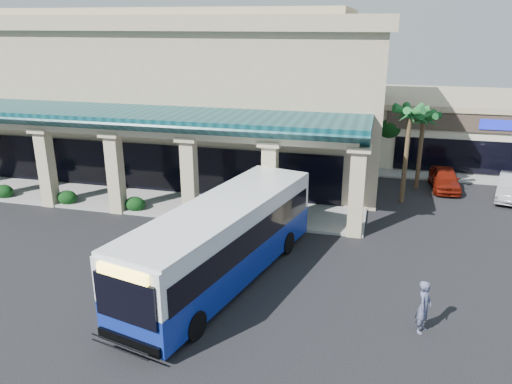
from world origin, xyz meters
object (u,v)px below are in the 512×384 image
(transit_bus, at_px, (223,243))
(car_silver, at_px, (445,179))
(pedestrian, at_px, (424,307))
(car_white, at_px, (512,187))

(transit_bus, bearing_deg, car_silver, 69.49)
(pedestrian, distance_m, car_silver, 17.28)
(car_silver, bearing_deg, transit_bus, -126.73)
(pedestrian, height_order, car_silver, pedestrian)
(transit_bus, xyz_separation_m, pedestrian, (8.00, -1.82, -0.75))
(car_silver, relative_size, car_white, 0.93)
(pedestrian, relative_size, car_silver, 0.47)
(pedestrian, bearing_deg, car_white, -0.65)
(transit_bus, distance_m, car_white, 20.23)
(transit_bus, relative_size, car_white, 2.70)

